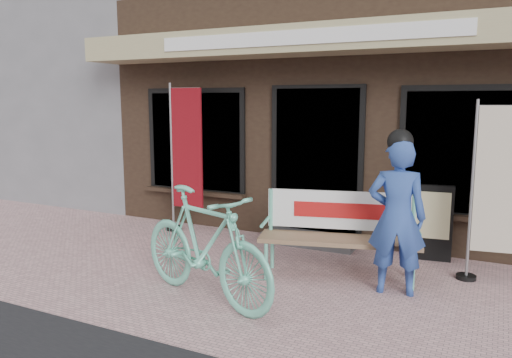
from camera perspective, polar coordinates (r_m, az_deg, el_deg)
The scene contains 9 objects.
ground at distance 5.53m, azimuth -0.33°, elevation -12.07°, with size 70.00×70.00×0.00m, color #CB9B9C.
storefront at distance 9.90m, azimuth 13.06°, elevation 14.58°, with size 7.00×6.77×6.00m.
neighbor_left_near at distance 14.85m, azimuth -21.14°, elevation 13.07°, with size 10.00×7.00×6.40m, color slate.
bench at distance 5.74m, azimuth 9.51°, elevation -5.50°, with size 1.83×0.87×0.96m.
person at distance 5.30m, azimuth 15.82°, elevation -3.87°, with size 0.65×0.48×1.71m.
bicycle at distance 4.99m, azimuth -5.93°, elevation -7.57°, with size 0.53×1.89×1.14m, color #68CCAD.
nobori_red at distance 7.56m, azimuth -8.17°, elevation 2.59°, with size 0.66×0.25×2.24m.
nobori_cream at distance 5.96m, azimuth 25.38°, elevation -1.11°, with size 0.59×0.25×2.00m.
menu_stand at distance 6.60m, azimuth 19.51°, elevation -4.66°, with size 0.48×0.16×0.96m.
Camera 1 is at (2.31, -4.61, 1.99)m, focal length 35.00 mm.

